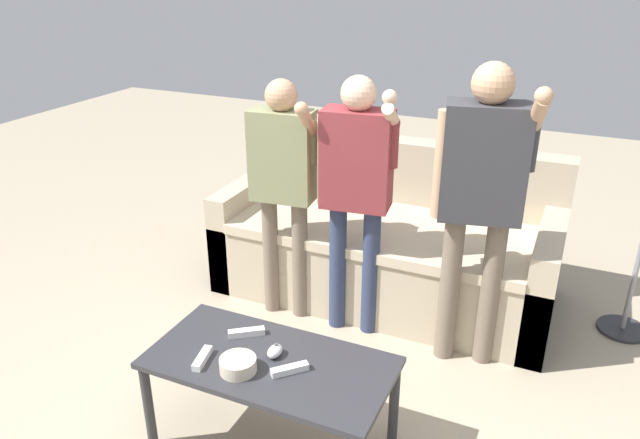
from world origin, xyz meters
TOP-DOWN VIEW (x-y plane):
  - couch at (-0.18, 1.55)m, footprint 2.05×0.95m
  - coffee_table at (-0.20, 0.03)m, footprint 1.03×0.51m
  - snack_bowl at (-0.28, -0.09)m, footprint 0.15×0.15m
  - game_remote_nunchuk at (-0.19, 0.06)m, footprint 0.06×0.09m
  - player_left at (-0.64, 1.03)m, footprint 0.43×0.30m
  - player_center at (-0.21, 1.04)m, footprint 0.45×0.28m
  - player_right at (0.44, 1.01)m, footprint 0.50×0.31m
  - game_remote_wand_near at (-0.38, 0.14)m, footprint 0.15×0.12m
  - game_remote_wand_far at (-0.09, -0.01)m, footprint 0.14×0.14m
  - game_remote_wand_spare at (-0.45, -0.10)m, footprint 0.07×0.15m

SIDE VIEW (x-z plane):
  - couch at x=-0.18m, z-range -0.14..0.77m
  - coffee_table at x=-0.20m, z-range 0.17..0.62m
  - game_remote_wand_near at x=-0.38m, z-range 0.45..0.48m
  - game_remote_wand_far at x=-0.09m, z-range 0.45..0.48m
  - game_remote_wand_spare at x=-0.45m, z-range 0.45..0.48m
  - game_remote_nunchuk at x=-0.19m, z-range 0.45..0.50m
  - snack_bowl at x=-0.28m, z-range 0.45..0.51m
  - player_left at x=-0.64m, z-range 0.18..1.60m
  - player_center at x=-0.21m, z-range 0.19..1.65m
  - player_right at x=0.44m, z-range 0.20..1.78m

